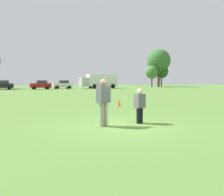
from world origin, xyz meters
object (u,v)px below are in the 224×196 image
player_defender (140,104)px  traffic_cone (119,102)px  parked_car_mid_right (41,85)px  parked_car_center (2,85)px  frisbee (123,99)px  box_truck (99,81)px  parked_car_near_right (63,84)px  player_thrower (103,100)px

player_defender → traffic_cone: size_ratio=2.94×
player_defender → parked_car_mid_right: size_ratio=0.33×
parked_car_mid_right → parked_car_center: bearing=178.7°
frisbee → box_truck: size_ratio=0.03×
traffic_cone → parked_car_center: (-9.04, 36.98, 0.69)m
parked_car_center → parked_car_mid_right: (7.23, -0.16, 0.00)m
player_defender → parked_car_near_right: size_ratio=0.33×
parked_car_mid_right → box_truck: size_ratio=0.50×
parked_car_center → player_defender: bearing=-80.8°
traffic_cone → parked_car_mid_right: bearing=92.8°
frisbee → box_truck: bearing=72.7°
parked_car_near_right → player_defender: bearing=-96.2°
player_defender → frisbee: 0.92m
parked_car_center → box_truck: 20.30m
player_thrower → player_defender: 1.59m
player_defender → frisbee: size_ratio=5.11×
parked_car_center → box_truck: box_truck is taller
player_thrower → box_truck: 47.27m
parked_car_near_right → parked_car_center: bearing=-172.4°
player_defender → parked_car_center: 44.33m
parked_car_center → parked_car_near_right: 12.14m
parked_car_center → parked_car_near_right: (12.04, 1.61, 0.00)m
parked_car_center → parked_car_mid_right: bearing=-1.3°
traffic_cone → parked_car_near_right: parked_car_near_right is taller
player_defender → parked_car_center: parked_car_center is taller
parked_car_near_right → box_truck: (8.22, -0.52, 0.83)m
frisbee → box_truck: (14.01, 45.13, 0.71)m
traffic_cone → parked_car_mid_right: parked_car_mid_right is taller
player_thrower → parked_car_mid_right: bearing=87.8°
box_truck → parked_car_center: bearing=-176.9°
traffic_cone → box_truck: size_ratio=0.06×
parked_car_center → frisbee: bearing=-81.9°
traffic_cone → parked_car_center: bearing=103.7°
parked_car_mid_right → box_truck: box_truck is taller
player_defender → parked_car_center: size_ratio=0.33×
traffic_cone → parked_car_center: 38.07m
player_defender → frisbee: player_defender is taller
player_thrower → frisbee: bearing=-16.4°
player_defender → box_truck: 46.75m
frisbee → parked_car_mid_right: bearing=88.7°
player_thrower → player_defender: player_thrower is taller
frisbee → player_thrower: bearing=163.6°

